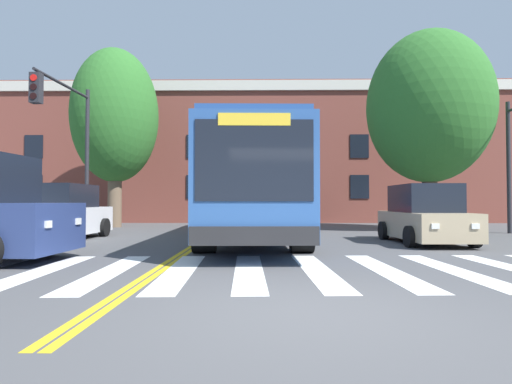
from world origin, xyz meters
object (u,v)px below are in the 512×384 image
at_px(car_red_behind_bus, 246,209).
at_px(city_bus, 252,187).
at_px(car_white_near_lane, 59,215).
at_px(street_tree_curbside_large, 429,107).
at_px(traffic_light_far_corner, 69,128).
at_px(car_tan_far_lane, 424,216).
at_px(street_tree_curbside_small, 115,116).

bearing_deg(car_red_behind_bus, city_bus, -86.82).
height_order(city_bus, car_white_near_lane, city_bus).
height_order(city_bus, car_red_behind_bus, city_bus).
height_order(car_white_near_lane, street_tree_curbside_large, street_tree_curbside_large).
bearing_deg(traffic_light_far_corner, car_red_behind_bus, 53.84).
distance_m(car_tan_far_lane, street_tree_curbside_large, 7.40).
bearing_deg(car_tan_far_lane, traffic_light_far_corner, 167.47).
distance_m(car_white_near_lane, car_red_behind_bus, 12.17).
relative_size(car_white_near_lane, street_tree_curbside_small, 0.52).
xyz_separation_m(city_bus, street_tree_curbside_small, (-6.97, 6.02, 3.77)).
bearing_deg(car_red_behind_bus, traffic_light_far_corner, -126.16).
distance_m(car_red_behind_bus, traffic_light_far_corner, 11.37).
relative_size(car_red_behind_bus, street_tree_curbside_large, 0.43).
relative_size(car_white_near_lane, car_tan_far_lane, 1.22).
bearing_deg(city_bus, street_tree_curbside_small, 139.15).
xyz_separation_m(car_tan_far_lane, street_tree_curbside_small, (-12.26, 7.48, 4.72)).
relative_size(car_white_near_lane, street_tree_curbside_large, 0.53).
xyz_separation_m(car_white_near_lane, street_tree_curbside_small, (-0.63, 6.67, 4.70)).
bearing_deg(city_bus, car_tan_far_lane, -15.40).
bearing_deg(street_tree_curbside_small, car_white_near_lane, -84.57).
bearing_deg(car_white_near_lane, traffic_light_far_corner, 108.91).
bearing_deg(car_white_near_lane, city_bus, 5.85).
xyz_separation_m(car_red_behind_bus, street_tree_curbside_large, (8.25, -6.25, 4.59)).
relative_size(city_bus, traffic_light_far_corner, 2.08).
height_order(car_tan_far_lane, street_tree_curbside_large, street_tree_curbside_large).
distance_m(city_bus, street_tree_curbside_large, 9.33).
distance_m(car_red_behind_bus, street_tree_curbside_small, 8.93).
height_order(car_red_behind_bus, street_tree_curbside_small, street_tree_curbside_small).
relative_size(car_tan_far_lane, car_red_behind_bus, 1.01).
relative_size(car_white_near_lane, car_red_behind_bus, 1.23).
xyz_separation_m(traffic_light_far_corner, street_tree_curbside_small, (0.02, 4.75, 1.49)).
xyz_separation_m(city_bus, car_red_behind_bus, (-0.56, 10.07, -0.95)).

